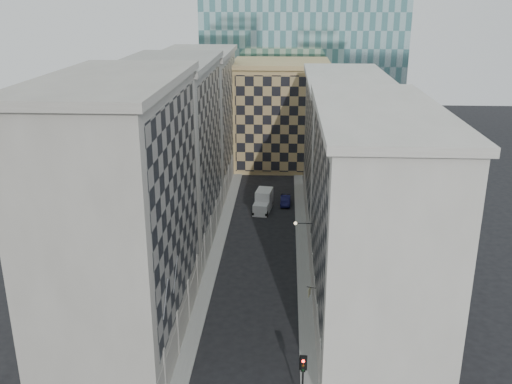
% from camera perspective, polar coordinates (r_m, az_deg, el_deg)
% --- Properties ---
extents(sidewalk_west, '(1.50, 100.00, 0.15)m').
position_cam_1_polar(sidewalk_west, '(70.69, -3.92, -5.73)').
color(sidewalk_west, gray).
rests_on(sidewalk_west, ground).
extents(sidewalk_east, '(1.50, 100.00, 0.15)m').
position_cam_1_polar(sidewalk_east, '(70.25, 4.66, -5.92)').
color(sidewalk_east, gray).
rests_on(sidewalk_east, ground).
extents(bldg_left_a, '(10.80, 22.80, 23.70)m').
position_cam_1_polar(bldg_left_a, '(50.05, -13.24, -2.39)').
color(bldg_left_a, gray).
rests_on(bldg_left_a, ground).
extents(bldg_left_b, '(10.80, 22.80, 22.70)m').
position_cam_1_polar(bldg_left_b, '(70.51, -8.40, 3.78)').
color(bldg_left_b, gray).
rests_on(bldg_left_b, ground).
extents(bldg_left_c, '(10.80, 22.80, 21.70)m').
position_cam_1_polar(bldg_left_c, '(91.68, -5.74, 7.13)').
color(bldg_left_c, gray).
rests_on(bldg_left_c, ground).
extents(bldg_right_a, '(10.80, 26.80, 20.70)m').
position_cam_1_polar(bldg_right_a, '(52.96, 11.44, -2.79)').
color(bldg_right_a, '#B7B2A7').
rests_on(bldg_right_a, ground).
extents(bldg_right_b, '(10.80, 28.80, 19.70)m').
position_cam_1_polar(bldg_right_b, '(78.61, 8.77, 4.24)').
color(bldg_right_b, '#B7B2A7').
rests_on(bldg_right_b, ground).
extents(tan_block, '(16.80, 14.80, 18.80)m').
position_cam_1_polar(tan_block, '(103.54, 2.49, 7.80)').
color(tan_block, tan).
rests_on(tan_block, ground).
extents(church_tower, '(7.20, 7.20, 51.50)m').
position_cam_1_polar(church_tower, '(115.70, 1.67, 17.74)').
color(church_tower, '#2D2923').
rests_on(church_tower, ground).
extents(flagpoles_left, '(0.10, 6.33, 2.33)m').
position_cam_1_polar(flagpoles_left, '(46.07, -8.53, -9.27)').
color(flagpoles_left, gray).
rests_on(flagpoles_left, ground).
extents(bracket_lamp, '(1.98, 0.36, 0.36)m').
position_cam_1_polar(bracket_lamp, '(62.27, 4.13, -3.14)').
color(bracket_lamp, black).
rests_on(bracket_lamp, ground).
extents(traffic_light, '(0.58, 0.50, 4.57)m').
position_cam_1_polar(traffic_light, '(44.23, 4.72, -17.47)').
color(traffic_light, black).
rests_on(traffic_light, sidewalk_east).
extents(box_truck, '(2.87, 5.55, 2.91)m').
position_cam_1_polar(box_truck, '(82.72, 0.73, -1.01)').
color(box_truck, silver).
rests_on(box_truck, ground).
extents(dark_car, '(1.53, 4.21, 1.38)m').
position_cam_1_polar(dark_car, '(85.25, 2.96, -0.82)').
color(dark_car, '#0F1038').
rests_on(dark_car, ground).
extents(shop_sign, '(0.89, 0.78, 0.88)m').
position_cam_1_polar(shop_sign, '(53.59, 5.37, -9.88)').
color(shop_sign, black).
rests_on(shop_sign, ground).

